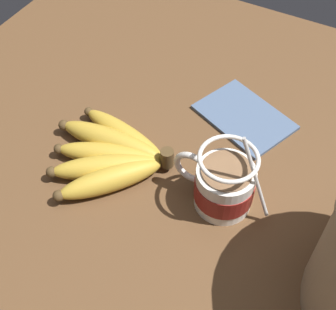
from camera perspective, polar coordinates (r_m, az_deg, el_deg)
name	(u,v)px	position (r cm, az deg, el deg)	size (l,w,h in cm)	color
table	(171,180)	(70.79, 0.39, -3.07)	(95.48, 95.48, 2.89)	brown
coffee_mug	(224,185)	(64.00, 6.79, -3.65)	(14.47, 8.24, 14.46)	white
banana_bunch	(112,155)	(70.09, -6.90, -0.02)	(19.60, 18.54, 4.12)	#4C381E
napkin	(244,117)	(78.00, 9.28, 4.59)	(17.66, 15.21, 0.60)	slate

